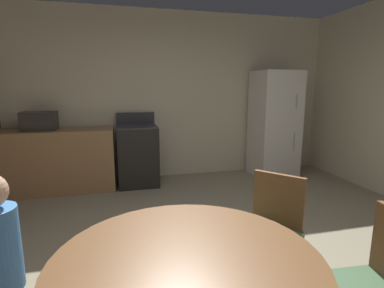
# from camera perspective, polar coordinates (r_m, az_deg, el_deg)

# --- Properties ---
(ground_plane) EXTENTS (14.00, 14.00, 0.00)m
(ground_plane) POSITION_cam_1_polar(r_m,az_deg,el_deg) (2.52, 4.09, -25.23)
(ground_plane) COLOR gray
(wall_back) EXTENTS (6.16, 0.12, 2.70)m
(wall_back) POSITION_cam_1_polar(r_m,az_deg,el_deg) (4.93, -6.58, 9.21)
(wall_back) COLOR beige
(wall_back) RESTS_ON ground
(kitchen_counter) EXTENTS (2.04, 0.60, 0.90)m
(kitchen_counter) POSITION_cam_1_polar(r_m,az_deg,el_deg) (4.74, -27.27, -2.99)
(kitchen_counter) COLOR #9E754C
(kitchen_counter) RESTS_ON ground
(oven_range) EXTENTS (0.60, 0.60, 1.10)m
(oven_range) POSITION_cam_1_polar(r_m,az_deg,el_deg) (4.61, -10.51, -2.07)
(oven_range) COLOR black
(oven_range) RESTS_ON ground
(refrigerator) EXTENTS (0.68, 0.68, 1.76)m
(refrigerator) POSITION_cam_1_polar(r_m,az_deg,el_deg) (5.15, 15.67, 3.71)
(refrigerator) COLOR white
(refrigerator) RESTS_ON ground
(microwave) EXTENTS (0.44, 0.32, 0.26)m
(microwave) POSITION_cam_1_polar(r_m,az_deg,el_deg) (4.64, -27.53, 4.01)
(microwave) COLOR #2D2B28
(microwave) RESTS_ON kitchen_counter
(chair_east) EXTENTS (0.43, 0.43, 0.87)m
(chair_east) POSITION_cam_1_polar(r_m,az_deg,el_deg) (1.90, 32.86, -22.04)
(chair_east) COLOR brown
(chair_east) RESTS_ON ground
(chair_northeast) EXTENTS (0.56, 0.56, 0.87)m
(chair_northeast) POSITION_cam_1_polar(r_m,az_deg,el_deg) (2.25, 15.16, -15.36)
(chair_northeast) COLOR brown
(chair_northeast) RESTS_ON ground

